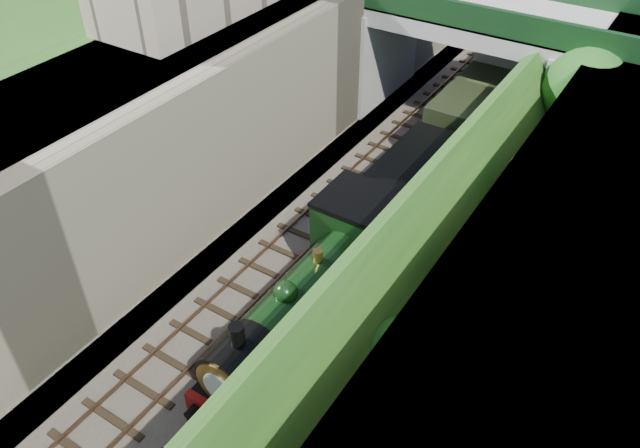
% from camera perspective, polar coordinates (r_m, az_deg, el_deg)
% --- Properties ---
extents(trackbed, '(10.00, 90.00, 0.20)m').
position_cam_1_polar(trackbed, '(31.56, 10.62, 6.29)').
color(trackbed, '#473F38').
rests_on(trackbed, ground).
extents(retaining_wall, '(1.00, 90.00, 7.00)m').
position_cam_1_polar(retaining_wall, '(32.05, 2.13, 14.39)').
color(retaining_wall, '#756B56').
rests_on(retaining_wall, ground).
extents(street_plateau_left, '(6.00, 90.00, 7.00)m').
position_cam_1_polar(street_plateau_left, '(33.80, -3.16, 15.70)').
color(street_plateau_left, '#262628').
rests_on(street_plateau_left, ground).
extents(embankment_slope, '(4.87, 90.00, 6.52)m').
position_cam_1_polar(embankment_slope, '(27.76, 19.37, 6.25)').
color(embankment_slope, '#1E4714').
rests_on(embankment_slope, ground).
extents(track_left, '(2.50, 90.00, 0.20)m').
position_cam_1_polar(track_left, '(32.13, 7.40, 7.59)').
color(track_left, black).
rests_on(track_left, trackbed).
extents(track_right, '(2.50, 90.00, 0.20)m').
position_cam_1_polar(track_right, '(31.15, 12.66, 5.83)').
color(track_right, black).
rests_on(track_right, trackbed).
extents(road_bridge, '(16.00, 6.40, 7.25)m').
position_cam_1_polar(road_bridge, '(32.87, 15.95, 14.71)').
color(road_bridge, gray).
rests_on(road_bridge, ground).
extents(tree, '(3.60, 3.80, 6.60)m').
position_cam_1_polar(tree, '(29.01, 23.36, 10.97)').
color(tree, black).
rests_on(tree, ground).
extents(locomotive, '(3.10, 10.23, 3.83)m').
position_cam_1_polar(locomotive, '(20.88, -0.42, -6.44)').
color(locomotive, black).
rests_on(locomotive, trackbed).
extents(tender, '(2.70, 6.00, 3.05)m').
position_cam_1_polar(tender, '(26.07, 8.43, 2.92)').
color(tender, black).
rests_on(tender, trackbed).
extents(coach_front, '(2.90, 18.00, 3.70)m').
position_cam_1_polar(coach_front, '(36.35, 17.46, 13.21)').
color(coach_front, black).
rests_on(coach_front, trackbed).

